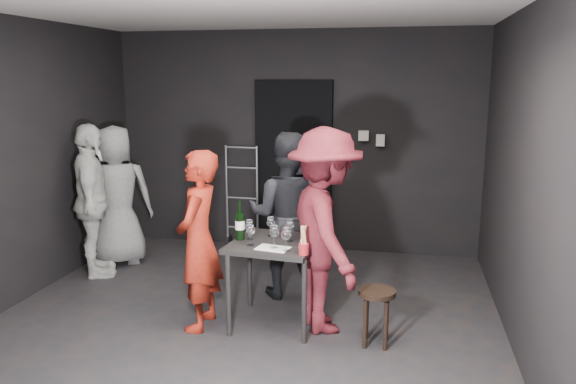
% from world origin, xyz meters
% --- Properties ---
extents(floor, '(4.50, 5.00, 0.02)m').
position_xyz_m(floor, '(0.00, 0.00, 0.00)').
color(floor, black).
rests_on(floor, ground).
extents(ceiling, '(4.50, 5.00, 0.02)m').
position_xyz_m(ceiling, '(0.00, 0.00, 2.70)').
color(ceiling, silver).
rests_on(ceiling, ground).
extents(wall_back, '(4.50, 0.04, 2.70)m').
position_xyz_m(wall_back, '(0.00, 2.50, 1.35)').
color(wall_back, black).
rests_on(wall_back, ground).
extents(wall_front, '(4.50, 0.04, 2.70)m').
position_xyz_m(wall_front, '(0.00, -2.50, 1.35)').
color(wall_front, black).
rests_on(wall_front, ground).
extents(wall_right, '(0.04, 5.00, 2.70)m').
position_xyz_m(wall_right, '(2.25, 0.00, 1.35)').
color(wall_right, black).
rests_on(wall_right, ground).
extents(doorway, '(0.95, 0.10, 2.10)m').
position_xyz_m(doorway, '(0.00, 2.44, 1.05)').
color(doorway, black).
rests_on(doorway, ground).
extents(wallbox_upper, '(0.12, 0.06, 0.12)m').
position_xyz_m(wallbox_upper, '(0.85, 2.45, 1.45)').
color(wallbox_upper, '#B7B7B2').
rests_on(wallbox_upper, wall_back).
extents(wallbox_lower, '(0.10, 0.06, 0.14)m').
position_xyz_m(wallbox_lower, '(1.05, 2.45, 1.40)').
color(wallbox_lower, '#B7B7B2').
rests_on(wallbox_lower, wall_back).
extents(hand_truck, '(0.44, 0.36, 1.31)m').
position_xyz_m(hand_truck, '(-0.63, 2.24, 0.23)').
color(hand_truck, '#B2B2B7').
rests_on(hand_truck, floor).
extents(tasting_table, '(0.72, 0.72, 0.75)m').
position_xyz_m(tasting_table, '(0.28, 0.24, 0.65)').
color(tasting_table, black).
rests_on(tasting_table, floor).
extents(stool, '(0.30, 0.30, 0.47)m').
position_xyz_m(stool, '(1.17, 0.01, 0.36)').
color(stool, black).
rests_on(stool, floor).
extents(server_red, '(0.40, 0.60, 1.60)m').
position_xyz_m(server_red, '(-0.34, 0.05, 0.80)').
color(server_red, '#A12213').
rests_on(server_red, floor).
extents(woman_black, '(0.87, 0.48, 1.77)m').
position_xyz_m(woman_black, '(0.24, 0.93, 0.89)').
color(woman_black, black).
rests_on(woman_black, floor).
extents(man_maroon, '(1.12, 1.44, 2.02)m').
position_xyz_m(man_maroon, '(0.71, 0.25, 1.01)').
color(man_maroon, maroon).
rests_on(man_maroon, floor).
extents(bystander_cream, '(0.99, 1.19, 1.84)m').
position_xyz_m(bystander_cream, '(-1.92, 1.02, 0.92)').
color(bystander_cream, white).
rests_on(bystander_cream, floor).
extents(bystander_grey, '(0.96, 0.78, 1.73)m').
position_xyz_m(bystander_grey, '(-1.86, 1.46, 0.87)').
color(bystander_grey, gray).
rests_on(bystander_grey, floor).
extents(tasting_mat, '(0.29, 0.22, 0.00)m').
position_xyz_m(tasting_mat, '(0.31, 0.05, 0.75)').
color(tasting_mat, white).
rests_on(tasting_mat, tasting_table).
extents(wine_glass_a, '(0.08, 0.08, 0.20)m').
position_xyz_m(wine_glass_a, '(0.10, 0.09, 0.85)').
color(wine_glass_a, white).
rests_on(wine_glass_a, tasting_table).
extents(wine_glass_b, '(0.09, 0.09, 0.20)m').
position_xyz_m(wine_glass_b, '(0.05, 0.26, 0.85)').
color(wine_glass_b, white).
rests_on(wine_glass_b, tasting_table).
extents(wine_glass_c, '(0.08, 0.08, 0.20)m').
position_xyz_m(wine_glass_c, '(0.20, 0.39, 0.85)').
color(wine_glass_c, white).
rests_on(wine_glass_c, tasting_table).
extents(wine_glass_d, '(0.11, 0.11, 0.22)m').
position_xyz_m(wine_glass_d, '(0.32, 0.06, 0.86)').
color(wine_glass_d, white).
rests_on(wine_glass_d, tasting_table).
extents(wine_glass_e, '(0.11, 0.11, 0.22)m').
position_xyz_m(wine_glass_e, '(0.43, 0.00, 0.86)').
color(wine_glass_e, white).
rests_on(wine_glass_e, tasting_table).
extents(wine_glass_f, '(0.10, 0.10, 0.21)m').
position_xyz_m(wine_glass_f, '(0.40, 0.28, 0.86)').
color(wine_glass_f, white).
rests_on(wine_glass_f, tasting_table).
extents(wine_bottle, '(0.08, 0.08, 0.34)m').
position_xyz_m(wine_bottle, '(-0.03, 0.25, 0.88)').
color(wine_bottle, black).
rests_on(wine_bottle, tasting_table).
extents(breadstick_cup, '(0.08, 0.08, 0.25)m').
position_xyz_m(breadstick_cup, '(0.59, -0.05, 0.86)').
color(breadstick_cup, '#A51C24').
rests_on(breadstick_cup, tasting_table).
extents(reserved_card, '(0.13, 0.17, 0.11)m').
position_xyz_m(reserved_card, '(0.56, 0.16, 0.81)').
color(reserved_card, white).
rests_on(reserved_card, tasting_table).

